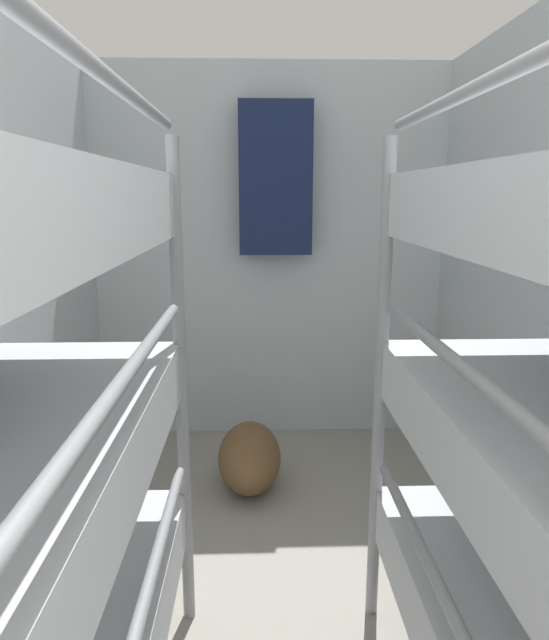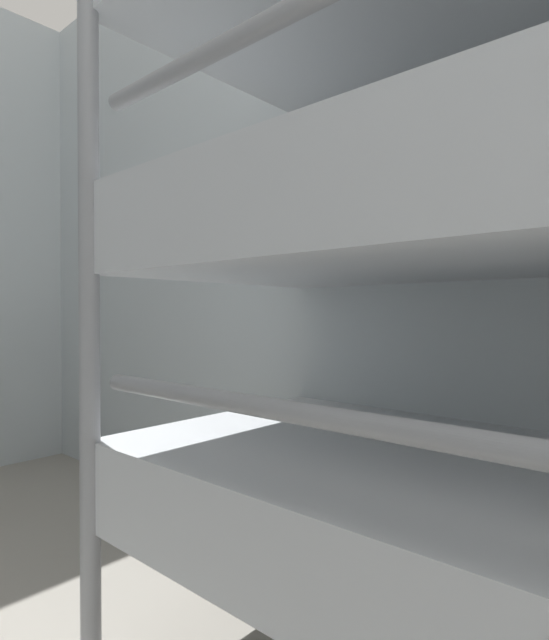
% 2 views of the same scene
% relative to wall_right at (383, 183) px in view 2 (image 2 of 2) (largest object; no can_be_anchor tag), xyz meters
% --- Properties ---
extents(wall_right, '(0.06, 4.15, 2.36)m').
position_rel_wall_right_xyz_m(wall_right, '(0.00, 0.00, 0.00)').
color(wall_right, silver).
rests_on(wall_right, ground_plane).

